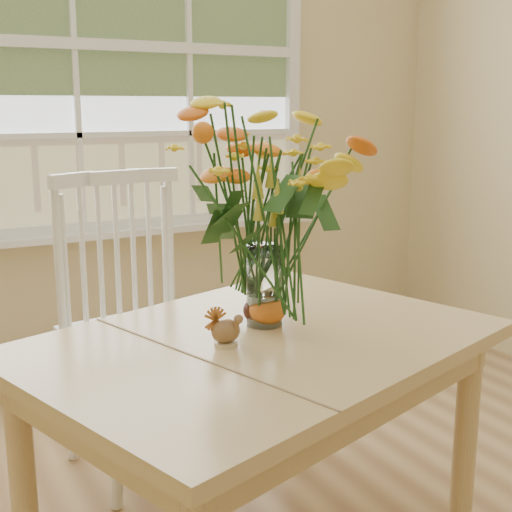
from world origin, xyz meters
TOP-DOWN VIEW (x-y plane):
  - wall_back at (0.00, 2.25)m, footprint 4.00×0.02m
  - window at (0.00, 2.21)m, footprint 2.42×0.12m
  - dining_table at (0.06, 0.60)m, footprint 1.46×1.22m
  - windsor_chair at (-0.06, 1.32)m, footprint 0.54×0.52m
  - flower_vase at (0.13, 0.69)m, footprint 0.48×0.48m
  - pumpkin at (0.13, 0.68)m, footprint 0.11×0.11m
  - turkey_figurine at (-0.05, 0.58)m, footprint 0.08×0.06m
  - dark_gourd at (0.11, 0.70)m, footprint 0.13×0.12m

SIDE VIEW (x-z plane):
  - windsor_chair at x=-0.06m, z-range 0.06..1.09m
  - dining_table at x=0.06m, z-range 0.24..0.91m
  - dark_gourd at x=0.11m, z-range 0.67..0.74m
  - turkey_figurine at x=-0.05m, z-range 0.66..0.76m
  - pumpkin at x=0.13m, z-range 0.67..0.75m
  - flower_vase at x=0.13m, z-range 0.73..1.30m
  - wall_back at x=0.00m, z-range 0.00..2.70m
  - window at x=0.00m, z-range 0.66..2.40m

